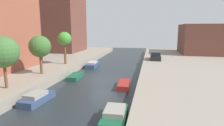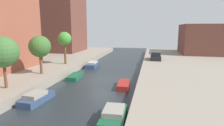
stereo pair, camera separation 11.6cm
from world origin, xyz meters
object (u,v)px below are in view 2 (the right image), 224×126
Objects in this scene: street_tree_3 at (64,39)px; moored_boat_left_3 at (93,65)px; parked_car at (156,56)px; moored_boat_right_2 at (124,85)px; street_tree_2 at (40,47)px; moored_boat_left_1 at (37,98)px; low_block_right at (204,39)px; street_tree_1 at (3,52)px; moored_boat_left_2 at (75,77)px; apartment_tower_far at (60,14)px; moored_boat_right_1 at (114,116)px.

street_tree_3 is 6.63m from moored_boat_left_3.
moored_boat_right_2 is at bearing -104.24° from parked_car.
street_tree_2 reaches higher than moored_boat_left_1.
low_block_right is 2.99× the size of moored_boat_left_1.
street_tree_1 is at bearing -102.22° from moored_boat_left_3.
moored_boat_left_3 is (-21.70, -15.44, -3.90)m from low_block_right.
moored_boat_left_1 is at bearing -124.13° from low_block_right.
low_block_right is 3.27× the size of moored_boat_right_2.
low_block_right reaches higher than moored_boat_left_2.
parked_car is at bearing -21.37° from apartment_tower_far.
apartment_tower_far is 20.48m from moored_boat_left_3.
moored_boat_right_2 is (10.59, -0.49, -4.11)m from street_tree_2.
low_block_right reaches higher than moored_boat_left_3.
moored_boat_left_1 is 0.79× the size of moored_boat_left_3.
parked_car is 23.05m from moored_boat_right_1.
street_tree_1 is 1.03× the size of street_tree_2.
parked_car is (-10.88, -11.43, -2.67)m from low_block_right.
moored_boat_left_3 is at bearing 71.00° from street_tree_2.
low_block_right is at bearing 46.42° from parked_car.
street_tree_3 is (-25.19, -18.76, 0.65)m from low_block_right.
moored_boat_left_3 is (3.49, 10.14, -4.01)m from street_tree_2.
low_block_right reaches higher than street_tree_3.
moored_boat_left_1 is at bearing -67.44° from apartment_tower_far.
moored_boat_right_1 is (7.52, -10.72, 0.18)m from moored_boat_left_2.
street_tree_3 is 1.52× the size of moored_boat_right_2.
moored_boat_right_2 is at bearing 27.44° from street_tree_1.
street_tree_1 is at bearing 172.92° from moored_boat_left_1.
street_tree_2 is 5.87m from moored_boat_left_2.
street_tree_2 is 1.30× the size of moored_boat_left_1.
apartment_tower_far reaches higher than street_tree_2.
moored_boat_right_2 is at bearing -56.25° from moored_boat_left_3.
parked_car reaches higher than moored_boat_right_2.
moored_boat_left_3 reaches higher than moored_boat_left_2.
street_tree_2 is (-25.19, -25.59, 0.12)m from low_block_right.
low_block_right is at bearing 4.01° from apartment_tower_far.
low_block_right is 2.68× the size of parked_car.
moored_boat_left_1 is 1.09× the size of moored_boat_right_2.
low_block_right is 31.42m from street_tree_3.
parked_car is at bearing 20.35° from moored_boat_left_3.
apartment_tower_far is at bearing -175.99° from low_block_right.
moored_boat_right_1 reaches higher than moored_boat_left_3.
moored_boat_left_1 reaches higher than moored_boat_left_2.
parked_car is 1.22× the size of moored_boat_right_2.
apartment_tower_far is at bearing 158.63° from parked_car.
moored_boat_left_2 is at bearing 66.00° from street_tree_1.
street_tree_2 reaches higher than parked_car.
street_tree_2 is 1.16× the size of parked_car.
low_block_right is at bearing 60.76° from moored_boat_right_2.
moored_boat_left_2 is (0.10, 8.50, -0.15)m from moored_boat_left_1.
apartment_tower_far is 5.04× the size of moored_boat_right_1.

